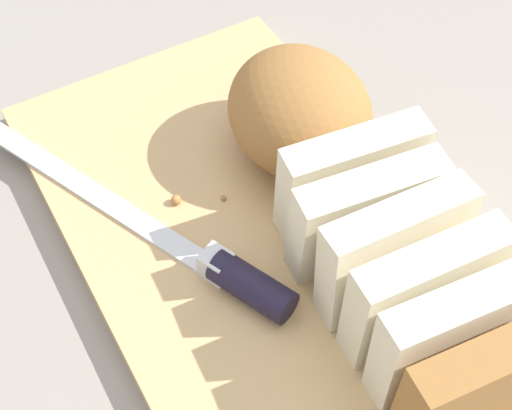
# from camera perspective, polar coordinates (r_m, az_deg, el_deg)

# --- Properties ---
(ground_plane) EXTENTS (3.00, 3.00, 0.00)m
(ground_plane) POSITION_cam_1_polar(r_m,az_deg,el_deg) (0.55, 0.00, -3.12)
(ground_plane) COLOR gray
(cutting_board) EXTENTS (0.43, 0.25, 0.02)m
(cutting_board) POSITION_cam_1_polar(r_m,az_deg,el_deg) (0.54, 0.00, -2.54)
(cutting_board) COLOR tan
(cutting_board) RESTS_ON ground_plane
(bread_loaf) EXTENTS (0.32, 0.13, 0.09)m
(bread_loaf) POSITION_cam_1_polar(r_m,az_deg,el_deg) (0.51, 7.65, 1.05)
(bread_loaf) COLOR #996633
(bread_loaf) RESTS_ON cutting_board
(bread_knife) EXTENTS (0.28, 0.14, 0.02)m
(bread_knife) POSITION_cam_1_polar(r_m,az_deg,el_deg) (0.51, -3.63, -4.41)
(bread_knife) COLOR silver
(bread_knife) RESTS_ON cutting_board
(crumb_near_knife) EXTENTS (0.01, 0.01, 0.01)m
(crumb_near_knife) POSITION_cam_1_polar(r_m,az_deg,el_deg) (0.55, -6.25, 0.40)
(crumb_near_knife) COLOR #A8753D
(crumb_near_knife) RESTS_ON cutting_board
(crumb_near_loaf) EXTENTS (0.00, 0.00, 0.00)m
(crumb_near_loaf) POSITION_cam_1_polar(r_m,az_deg,el_deg) (0.55, -2.56, 0.55)
(crumb_near_loaf) COLOR #A8753D
(crumb_near_loaf) RESTS_ON cutting_board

